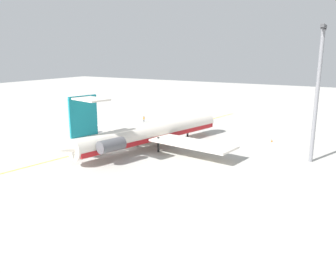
{
  "coord_description": "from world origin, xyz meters",
  "views": [
    {
      "loc": [
        56.52,
        46.29,
        20.09
      ],
      "look_at": [
        -4.96,
        10.29,
        2.99
      ],
      "focal_mm": 37.64,
      "sensor_mm": 36.0,
      "label": 1
    }
  ],
  "objects_px": {
    "safety_cone_nose": "(272,141)",
    "safety_cone_wingtip": "(162,122)",
    "light_mast": "(318,89)",
    "main_jetliner": "(148,133)",
    "ground_crew_near_tail": "(144,118)"
  },
  "relations": [
    {
      "from": "safety_cone_wingtip",
      "to": "safety_cone_nose",
      "type": "bearing_deg",
      "value": 80.09
    },
    {
      "from": "ground_crew_near_tail",
      "to": "safety_cone_nose",
      "type": "height_order",
      "value": "ground_crew_near_tail"
    },
    {
      "from": "safety_cone_nose",
      "to": "safety_cone_wingtip",
      "type": "distance_m",
      "value": 33.74
    },
    {
      "from": "safety_cone_nose",
      "to": "safety_cone_wingtip",
      "type": "relative_size",
      "value": 1.0
    },
    {
      "from": "light_mast",
      "to": "ground_crew_near_tail",
      "type": "bearing_deg",
      "value": -108.15
    },
    {
      "from": "main_jetliner",
      "to": "ground_crew_near_tail",
      "type": "relative_size",
      "value": 24.86
    },
    {
      "from": "safety_cone_nose",
      "to": "safety_cone_wingtip",
      "type": "xyz_separation_m",
      "value": [
        -5.81,
        -33.24,
        0.0
      ]
    },
    {
      "from": "safety_cone_nose",
      "to": "light_mast",
      "type": "bearing_deg",
      "value": 41.7
    },
    {
      "from": "safety_cone_wingtip",
      "to": "main_jetliner",
      "type": "bearing_deg",
      "value": 25.28
    },
    {
      "from": "main_jetliner",
      "to": "safety_cone_nose",
      "type": "bearing_deg",
      "value": -34.15
    },
    {
      "from": "safety_cone_nose",
      "to": "safety_cone_wingtip",
      "type": "height_order",
      "value": "same"
    },
    {
      "from": "light_mast",
      "to": "safety_cone_nose",
      "type": "bearing_deg",
      "value": -138.3
    },
    {
      "from": "safety_cone_wingtip",
      "to": "light_mast",
      "type": "bearing_deg",
      "value": 68.39
    },
    {
      "from": "safety_cone_nose",
      "to": "ground_crew_near_tail",
      "type": "bearing_deg",
      "value": -96.82
    },
    {
      "from": "ground_crew_near_tail",
      "to": "light_mast",
      "type": "distance_m",
      "value": 52.84
    }
  ]
}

